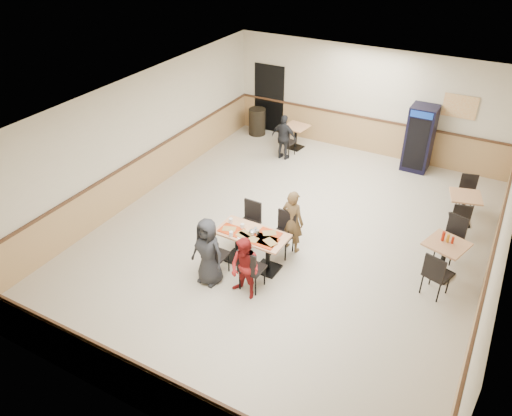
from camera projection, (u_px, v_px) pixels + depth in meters
The scene contains 20 objects.
ground at pixel (289, 237), 10.99m from camera, with size 10.00×10.00×0.00m, color beige.
room_shell at pixel (403, 183), 11.85m from camera, with size 10.00×10.00×10.00m.
main_table at pixel (252, 244), 9.92m from camera, with size 1.44×0.74×0.76m.
main_chairs at pixel (250, 244), 9.95m from camera, with size 1.30×1.70×0.97m.
diner_woman_left at pixel (208, 252), 9.38m from camera, with size 0.69×0.45×1.41m, color #212327.
diner_woman_right at pixel (245, 268), 9.07m from camera, with size 0.61×0.48×1.26m, color maroon.
diner_man_opposite at pixel (293, 221), 10.26m from camera, with size 0.51×0.34×1.40m, color brown.
lone_diner at pixel (284, 137), 13.90m from camera, with size 0.76×0.32×1.30m, color #212327.
tabletop_clutter at pixel (253, 235), 9.71m from camera, with size 1.25×0.62×0.12m.
side_table_near at pixel (444, 254), 9.63m from camera, with size 0.90×0.90×0.77m.
side_table_near_chair_south at pixel (437, 273), 9.19m from camera, with size 0.45×0.45×0.97m, color black, non-canonical shape.
side_table_near_chair_north at pixel (450, 239), 10.10m from camera, with size 0.45×0.45×0.97m, color black, non-canonical shape.
side_table_far at pixel (464, 205), 11.23m from camera, with size 0.82×0.82×0.71m.
side_table_far_chair_south at pixel (459, 218), 10.82m from camera, with size 0.42×0.42×0.90m, color black, non-canonical shape.
side_table_far_chair_north at pixel (468, 194), 11.67m from camera, with size 0.42×0.42×0.90m, color black, non-canonical shape.
condiment_caddy at pixel (447, 238), 9.49m from camera, with size 0.23×0.06×0.20m.
back_table at pixel (296, 133), 14.59m from camera, with size 0.73×0.73×0.70m.
back_table_chair_lone at pixel (287, 141), 14.19m from camera, with size 0.41×0.41×0.88m, color black, non-canonical shape.
pepsi_cooler at pixel (420, 138), 13.26m from camera, with size 0.68×0.69×1.79m.
trash_bin at pixel (257, 122), 15.48m from camera, with size 0.52×0.52×0.82m, color black.
Camera 1 is at (3.66, -8.20, 6.41)m, focal length 35.00 mm.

